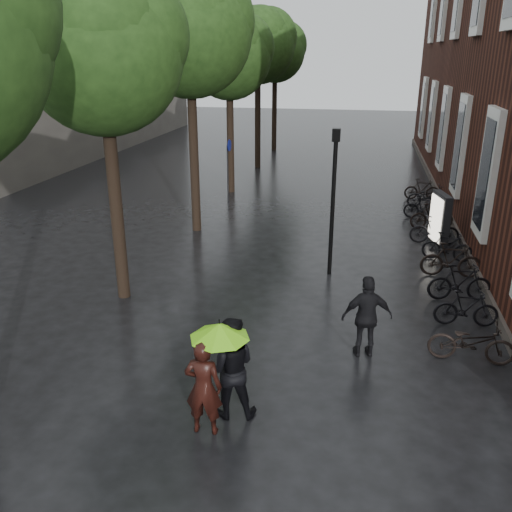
% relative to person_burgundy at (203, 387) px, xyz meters
% --- Properties ---
extents(street_trees, '(4.33, 34.03, 8.91)m').
position_rel_person_burgundy_xyz_m(street_trees, '(-3.60, 13.85, 5.46)').
color(street_trees, black).
rests_on(street_trees, ground).
extents(person_burgundy, '(0.66, 0.45, 1.76)m').
position_rel_person_burgundy_xyz_m(person_burgundy, '(0.00, 0.00, 0.00)').
color(person_burgundy, black).
rests_on(person_burgundy, ground).
extents(person_black, '(1.06, 0.90, 1.92)m').
position_rel_person_burgundy_xyz_m(person_black, '(0.33, 0.56, 0.08)').
color(person_black, black).
rests_on(person_black, ground).
extents(lime_umbrella, '(1.03, 1.03, 1.53)m').
position_rel_person_burgundy_xyz_m(lime_umbrella, '(0.23, 0.29, 0.95)').
color(lime_umbrella, black).
rests_on(lime_umbrella, ground).
extents(pedestrian_walking, '(1.15, 0.69, 1.84)m').
position_rel_person_burgundy_xyz_m(pedestrian_walking, '(2.69, 3.11, 0.04)').
color(pedestrian_walking, black).
rests_on(pedestrian_walking, ground).
extents(parked_bicycles, '(2.15, 14.51, 1.04)m').
position_rel_person_burgundy_xyz_m(parked_bicycles, '(5.03, 10.20, -0.40)').
color(parked_bicycles, black).
rests_on(parked_bicycles, ground).
extents(ad_lightbox, '(0.28, 1.22, 1.84)m').
position_rel_person_burgundy_xyz_m(ad_lightbox, '(5.01, 10.73, 0.05)').
color(ad_lightbox, black).
rests_on(ad_lightbox, ground).
extents(lamp_post, '(0.22, 0.22, 4.25)m').
position_rel_person_burgundy_xyz_m(lamp_post, '(1.62, 7.60, 1.70)').
color(lamp_post, black).
rests_on(lamp_post, ground).
extents(cycle_sign, '(0.14, 0.49, 2.71)m').
position_rel_person_burgundy_xyz_m(cycle_sign, '(-3.32, 15.17, 0.91)').
color(cycle_sign, '#262628').
rests_on(cycle_sign, ground).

